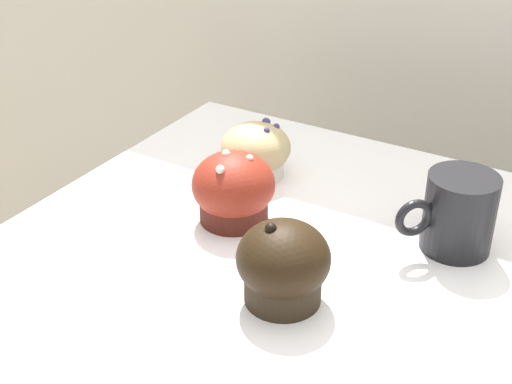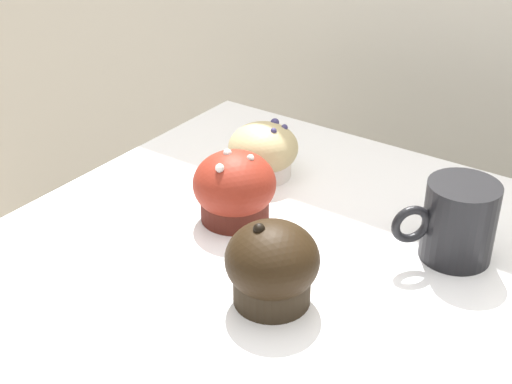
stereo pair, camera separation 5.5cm
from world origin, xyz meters
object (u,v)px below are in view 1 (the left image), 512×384
(coffee_cup, at_px, (458,212))
(muffin_back_right, at_px, (233,190))
(muffin_back_left, at_px, (283,265))
(muffin_front_center, at_px, (256,151))

(coffee_cup, bearing_deg, muffin_back_right, -163.22)
(muffin_back_left, relative_size, coffee_cup, 0.92)
(muffin_front_center, bearing_deg, coffee_cup, -7.53)
(muffin_back_left, distance_m, muffin_back_right, 0.16)
(muffin_front_center, relative_size, muffin_back_right, 0.94)
(muffin_back_right, distance_m, coffee_cup, 0.26)
(muffin_front_center, xyz_separation_m, muffin_back_left, (0.16, -0.22, 0.01))
(muffin_back_left, bearing_deg, coffee_cup, 56.22)
(muffin_back_left, xyz_separation_m, muffin_back_right, (-0.12, 0.11, -0.00))
(muffin_front_center, xyz_separation_m, coffee_cup, (0.28, -0.04, 0.01))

